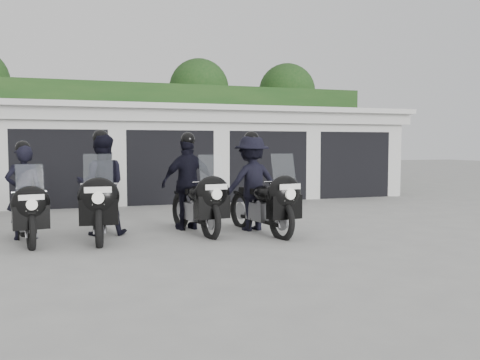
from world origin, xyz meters
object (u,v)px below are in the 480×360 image
object	(u,v)px
police_bike_a	(26,201)
police_bike_c	(192,188)
police_bike_b	(101,190)
police_bike_d	(256,188)

from	to	relation	value
police_bike_a	police_bike_c	world-z (taller)	police_bike_c
police_bike_b	police_bike_d	bearing A→B (deg)	-1.54
police_bike_c	police_bike_b	bearing A→B (deg)	174.49
police_bike_b	police_bike_a	bearing A→B (deg)	-170.49
police_bike_c	police_bike_d	size ratio (longest dim) A/B	0.99
police_bike_b	police_bike_c	size ratio (longest dim) A/B	1.02
police_bike_c	police_bike_d	xyz separation A→B (m)	(1.23, -0.49, 0.02)
police_bike_a	police_bike_b	xyz separation A→B (m)	(1.34, 0.09, 0.14)
police_bike_b	police_bike_c	bearing A→B (deg)	8.94
police_bike_a	police_bike_d	size ratio (longest dim) A/B	0.90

